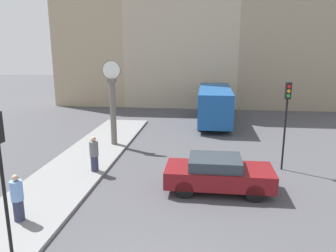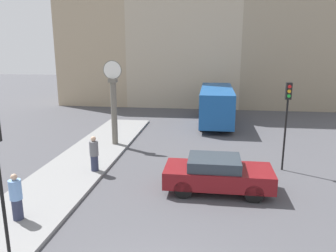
% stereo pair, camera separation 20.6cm
% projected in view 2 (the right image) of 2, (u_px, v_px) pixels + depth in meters
% --- Properties ---
extents(sidewalk_corner, '(3.12, 20.52, 0.13)m').
position_uv_depth(sidewalk_corner, '(77.00, 167.00, 15.71)').
color(sidewalk_corner, gray).
rests_on(sidewalk_corner, ground_plane).
extents(building_row, '(27.68, 5.00, 19.95)m').
position_uv_depth(building_row, '(201.00, 18.00, 31.24)').
color(building_row, tan).
rests_on(building_row, ground_plane).
extents(sedan_car, '(4.27, 1.89, 1.42)m').
position_uv_depth(sedan_car, '(217.00, 174.00, 13.09)').
color(sedan_car, maroon).
rests_on(sedan_car, ground_plane).
extents(bus_distant, '(2.35, 7.79, 2.68)m').
position_uv_depth(bus_distant, '(216.00, 103.00, 24.67)').
color(bus_distant, '#195199').
rests_on(bus_distant, ground_plane).
extents(traffic_light_far, '(0.26, 0.24, 4.14)m').
position_uv_depth(traffic_light_far, '(287.00, 109.00, 14.82)').
color(traffic_light_far, black).
rests_on(traffic_light_far, ground_plane).
extents(street_clock, '(1.06, 0.44, 4.82)m').
position_uv_depth(street_clock, '(114.00, 104.00, 18.72)').
color(street_clock, '#666056').
rests_on(street_clock, sidewalk_corner).
extents(pedestrian_grey_jacket, '(0.40, 0.40, 1.63)m').
position_uv_depth(pedestrian_grey_jacket, '(94.00, 154.00, 14.90)').
color(pedestrian_grey_jacket, '#2D334C').
rests_on(pedestrian_grey_jacket, sidewalk_corner).
extents(pedestrian_blue_stripe, '(0.39, 0.39, 1.59)m').
position_uv_depth(pedestrian_blue_stripe, '(16.00, 197.00, 10.64)').
color(pedestrian_blue_stripe, '#2D334C').
rests_on(pedestrian_blue_stripe, sidewalk_corner).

